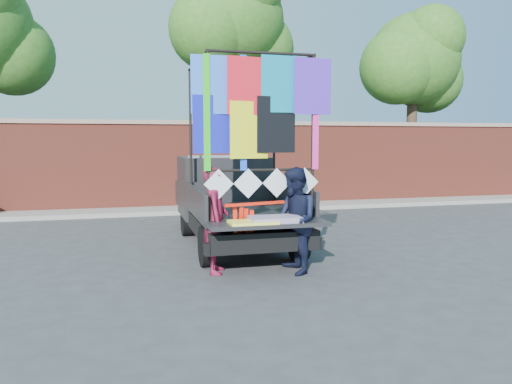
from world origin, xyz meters
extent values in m
plane|color=#38383A|center=(0.00, 0.00, 0.00)|extent=(90.00, 90.00, 0.00)
cube|color=#973B2C|center=(0.00, 7.00, 1.25)|extent=(30.00, 0.35, 2.50)
cube|color=gray|center=(0.00, 7.00, 2.55)|extent=(30.00, 0.45, 0.12)
cube|color=gray|center=(0.00, 6.30, 0.06)|extent=(30.00, 1.20, 0.12)
sphere|color=#32631C|center=(-5.60, 8.60, 4.55)|extent=(2.40, 2.40, 2.40)
cylinder|color=#38281C|center=(1.00, 8.20, 2.73)|extent=(0.36, 0.36, 5.46)
sphere|color=#32631C|center=(1.00, 8.20, 5.85)|extent=(3.20, 3.20, 3.20)
sphere|color=#32631C|center=(1.90, 8.60, 5.07)|extent=(2.40, 2.40, 2.40)
sphere|color=#32631C|center=(0.20, 7.90, 5.46)|extent=(2.60, 2.60, 2.60)
cylinder|color=#38281C|center=(7.50, 8.20, 2.27)|extent=(0.36, 0.36, 4.55)
sphere|color=#32631C|center=(7.50, 8.20, 4.88)|extent=(3.20, 3.20, 3.20)
sphere|color=#32631C|center=(8.40, 8.60, 4.23)|extent=(2.40, 2.40, 2.40)
sphere|color=#32631C|center=(6.70, 7.90, 4.55)|extent=(2.60, 2.60, 2.60)
sphere|color=#32631C|center=(7.80, 7.60, 5.52)|extent=(2.20, 2.20, 2.20)
cylinder|color=black|center=(-1.21, 2.76, 0.33)|extent=(0.22, 0.66, 0.66)
cylinder|color=black|center=(-1.21, 0.05, 0.33)|extent=(0.22, 0.66, 0.66)
cylinder|color=black|center=(0.36, 2.76, 0.33)|extent=(0.22, 0.66, 0.66)
cylinder|color=black|center=(0.36, 0.05, 0.33)|extent=(0.22, 0.66, 0.66)
cube|color=black|center=(-0.43, 1.36, 0.50)|extent=(1.71, 4.22, 0.30)
cube|color=black|center=(-0.43, 0.60, 0.78)|extent=(1.81, 2.31, 0.10)
cube|color=black|center=(-1.31, 0.60, 1.00)|extent=(0.06, 2.31, 0.45)
cube|color=black|center=(0.46, 0.60, 1.00)|extent=(0.06, 2.31, 0.45)
cube|color=black|center=(-0.43, 1.74, 1.00)|extent=(1.81, 0.06, 0.45)
cube|color=black|center=(-0.43, 2.71, 1.05)|extent=(1.81, 1.61, 1.25)
cube|color=#8C9EAD|center=(-0.43, 2.26, 1.46)|extent=(1.61, 0.06, 0.55)
cube|color=#8C9EAD|center=(-0.43, 3.46, 1.25)|extent=(1.61, 0.10, 0.70)
cube|color=black|center=(-0.43, 3.82, 0.80)|extent=(1.76, 0.90, 0.55)
cube|color=black|center=(-0.43, -0.80, 0.80)|extent=(1.81, 0.55, 0.06)
cube|color=black|center=(-0.43, -0.57, 0.42)|extent=(1.86, 0.15, 0.18)
cylinder|color=black|center=(-1.25, -0.45, 2.09)|extent=(0.05, 0.05, 2.51)
cylinder|color=black|center=(-1.25, 1.66, 2.09)|extent=(0.05, 0.05, 2.51)
cylinder|color=black|center=(0.40, -0.45, 2.09)|extent=(0.05, 0.05, 2.51)
cylinder|color=black|center=(0.40, 1.66, 2.09)|extent=(0.05, 0.05, 2.51)
cylinder|color=black|center=(-0.43, -0.45, 3.34)|extent=(1.71, 0.04, 0.04)
cylinder|color=black|center=(-0.43, 1.66, 3.34)|extent=(1.71, 0.04, 0.04)
cylinder|color=black|center=(-1.25, 0.60, 3.34)|extent=(0.04, 2.16, 0.04)
cylinder|color=black|center=(0.40, 0.60, 3.34)|extent=(0.04, 2.16, 0.04)
cylinder|color=black|center=(-0.43, -0.45, 1.59)|extent=(1.71, 0.04, 0.04)
cube|color=#3573FF|center=(-1.18, -0.47, 2.89)|extent=(0.62, 0.02, 0.85)
cube|color=red|center=(-0.68, -0.51, 2.89)|extent=(0.62, 0.02, 0.85)
cube|color=#0C86AA|center=(-0.18, -0.47, 2.89)|extent=(0.62, 0.02, 0.85)
cube|color=#582BD8|center=(0.33, -0.51, 2.89)|extent=(0.62, 0.02, 0.85)
cube|color=#1720D7|center=(-1.18, -0.47, 2.24)|extent=(0.62, 0.02, 0.85)
cube|color=#FDFF1A|center=(-0.68, -0.51, 2.24)|extent=(0.62, 0.02, 0.85)
cube|color=black|center=(-0.18, -0.47, 2.24)|extent=(0.62, 0.02, 0.85)
cube|color=#27D51A|center=(-1.28, -0.49, 2.44)|extent=(0.10, 0.01, 1.71)
cube|color=#FF2A9A|center=(0.43, -0.49, 2.44)|extent=(0.10, 0.01, 1.71)
cube|color=blue|center=(-0.73, -0.49, 2.44)|extent=(0.10, 0.01, 1.71)
cube|color=white|center=(-1.11, -0.48, 1.39)|extent=(0.45, 0.01, 0.45)
cube|color=white|center=(-0.65, -0.48, 1.39)|extent=(0.45, 0.01, 0.45)
cube|color=white|center=(-0.20, -0.48, 1.39)|extent=(0.45, 0.01, 0.45)
cube|color=white|center=(0.26, -0.48, 1.39)|extent=(0.45, 0.01, 0.45)
cube|color=#FC385E|center=(-0.33, -0.80, 0.87)|extent=(0.75, 0.45, 0.08)
cube|color=#FFFA50|center=(-0.68, -0.87, 0.85)|extent=(0.70, 0.40, 0.04)
imported|color=maroon|center=(-1.14, -0.35, 0.82)|extent=(0.52, 0.67, 1.64)
imported|color=black|center=(0.03, -0.69, 0.82)|extent=(0.62, 0.80, 1.64)
cube|color=#FF230D|center=(-0.56, -0.52, 1.08)|extent=(0.99, 0.26, 0.04)
cube|color=#FF230D|center=(-0.87, -0.54, 0.76)|extent=(0.06, 0.02, 0.58)
cube|color=#FF230D|center=(-0.79, -0.54, 0.74)|extent=(0.06, 0.02, 0.58)
cube|color=#FF230D|center=(-0.70, -0.54, 0.72)|extent=(0.06, 0.02, 0.58)
cube|color=#FF230D|center=(-0.62, -0.54, 0.70)|extent=(0.06, 0.02, 0.58)
camera|label=1|loc=(-2.45, -7.81, 2.05)|focal=35.00mm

